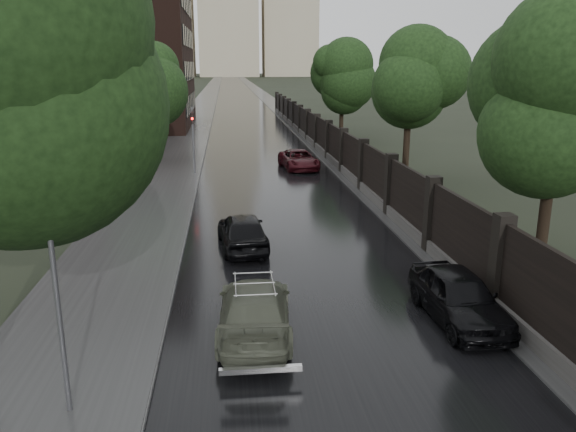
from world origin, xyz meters
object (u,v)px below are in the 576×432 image
Objects in this scene: tree_left_far at (137,82)px; volga_sedan at (255,309)px; lamp_post at (55,283)px; car_right_far at (299,160)px; traffic_light at (193,135)px; hatchback_left at (242,231)px; car_right_near at (459,296)px; tree_right_b at (409,91)px; tree_right_c at (342,81)px; tree_right_a at (557,113)px.

volga_sedan is at bearing -76.32° from tree_left_far.
lamp_post is 26.18m from car_right_far.
hatchback_left is at bearing -80.23° from traffic_light.
car_right_near is 21.88m from car_right_far.
tree_right_b is 1.63× the size of volga_sedan.
volga_sedan is 1.10× the size of car_right_near.
car_right_far is at bearing -109.68° from hatchback_left.
volga_sedan is (-9.30, -17.47, -4.33)m from tree_right_b.
car_right_near is at bearing 19.73° from lamp_post.
tree_right_c is 15.19m from car_right_far.
tree_right_a is at bearing -156.06° from volga_sedan.
tree_right_c is 30.74m from hatchback_left.
tree_right_a is at bearing 36.91° from car_right_near.
car_right_far is at bearing 140.29° from tree_right_b.
car_right_near is at bearing -92.74° from car_right_far.
hatchback_left is at bearing -110.65° from car_right_far.
tree_right_c is at bearing 90.00° from tree_right_b.
tree_right_c reaches higher than car_right_near.
lamp_post reaches higher than traffic_light.
tree_right_b reaches higher than lamp_post.
tree_right_b is at bearing 90.00° from tree_right_a.
tree_left_far is at bearing 125.17° from tree_right_a.
volga_sedan is at bearing 179.09° from car_right_near.
car_right_far is at bearing -96.55° from volga_sedan.
tree_right_b is 1.00× the size of tree_right_c.
tree_right_b and tree_right_c have the same top height.
traffic_light reaches higher than car_right_near.
tree_right_a is at bearing 26.74° from lamp_post.
tree_left_far is 1.05× the size of tree_right_c.
traffic_light is (1.10, 23.49, -0.27)m from lamp_post.
traffic_light is at bearing -172.96° from car_right_far.
lamp_post is at bearing -92.68° from traffic_light.
tree_right_b reaches higher than car_right_near.
traffic_light is (-11.80, 16.99, -2.55)m from tree_right_a.
volga_sedan is (3.60, 3.03, -2.05)m from lamp_post.
lamp_post is at bearing -122.18° from tree_right_b.
tree_right_b is 1.64× the size of car_right_far.
lamp_post is 9.56m from car_right_near.
tree_left_far reaches higher than tree_right_a.
tree_right_c reaches higher than hatchback_left.
car_right_far is at bearing 106.31° from tree_right_a.
tree_right_a is at bearing -54.83° from tree_left_far.
traffic_light is at bearing 124.77° from tree_right_a.
tree_left_far is at bearing 95.21° from lamp_post.
car_right_near is (5.30, -6.39, -0.00)m from hatchback_left.
traffic_light is (-11.80, 2.99, -2.55)m from tree_right_b.
volga_sedan is at bearing -106.22° from car_right_far.
hatchback_left is at bearing 127.37° from car_right_near.
volga_sedan is at bearing 85.66° from hatchback_left.
tree_left_far is at bearing 154.66° from car_right_far.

